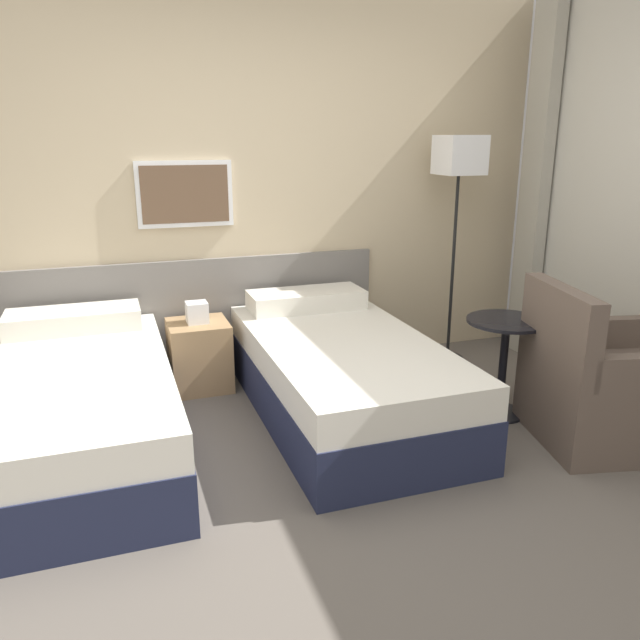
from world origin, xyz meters
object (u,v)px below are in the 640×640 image
bed_near_window (342,374)px  side_table (504,349)px  bed_near_door (76,409)px  armchair (609,392)px  nightstand (199,354)px  floor_lamp (459,168)px

bed_near_window → side_table: bearing=-19.9°
bed_near_door → armchair: (2.83, -0.81, 0.03)m
nightstand → side_table: bearing=-31.7°
nightstand → armchair: 2.57m
bed_near_door → nightstand: bearing=42.7°
side_table → armchair: size_ratio=0.62×
bed_near_window → armchair: bearing=-32.1°
bed_near_door → floor_lamp: floor_lamp is taller
floor_lamp → side_table: floor_lamp is taller
nightstand → armchair: armchair is taller
bed_near_window → bed_near_door: bearing=180.0°
bed_near_door → nightstand: bed_near_door is taller
bed_near_door → bed_near_window: (1.54, 0.00, 0.00)m
bed_near_window → nightstand: size_ratio=3.19×
bed_near_door → armchair: armchair is taller
bed_near_window → nightstand: bearing=137.3°
bed_near_door → side_table: bearing=-7.7°
side_table → floor_lamp: bearing=78.1°
bed_near_door → nightstand: (0.77, 0.71, -0.01)m
nightstand → bed_near_door: bearing=-137.3°
floor_lamp → armchair: (0.16, -1.46, -1.16)m
bed_near_door → nightstand: 1.05m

